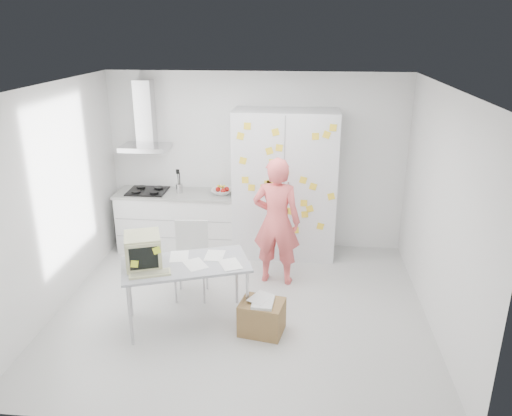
# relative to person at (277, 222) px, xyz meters

# --- Properties ---
(floor) EXTENTS (4.50, 4.00, 0.02)m
(floor) POSITION_rel_person_xyz_m (-0.38, -0.76, -0.88)
(floor) COLOR silver
(floor) RESTS_ON ground
(walls) EXTENTS (4.52, 4.01, 2.70)m
(walls) POSITION_rel_person_xyz_m (-0.38, -0.04, 0.48)
(walls) COLOR white
(walls) RESTS_ON ground
(ceiling) EXTENTS (4.50, 4.00, 0.02)m
(ceiling) POSITION_rel_person_xyz_m (-0.38, -0.76, 1.83)
(ceiling) COLOR white
(ceiling) RESTS_ON walls
(counter_run) EXTENTS (1.84, 0.63, 1.28)m
(counter_run) POSITION_rel_person_xyz_m (-1.58, 0.94, -0.40)
(counter_run) COLOR white
(counter_run) RESTS_ON ground
(range_hood) EXTENTS (0.70, 0.48, 1.01)m
(range_hood) POSITION_rel_person_xyz_m (-2.03, 1.07, 1.08)
(range_hood) COLOR silver
(range_hood) RESTS_ON walls
(tall_cabinet) EXTENTS (1.50, 0.68, 2.20)m
(tall_cabinet) POSITION_rel_person_xyz_m (0.07, 0.91, 0.23)
(tall_cabinet) COLOR silver
(tall_cabinet) RESTS_ON ground
(person) EXTENTS (0.69, 0.50, 1.75)m
(person) POSITION_rel_person_xyz_m (0.00, 0.00, 0.00)
(person) COLOR #F96161
(person) RESTS_ON ground
(desk) EXTENTS (1.58, 1.15, 1.13)m
(desk) POSITION_rel_person_xyz_m (-1.26, -1.18, -0.01)
(desk) COLOR #A6A8B1
(desk) RESTS_ON ground
(chair) EXTENTS (0.48, 0.48, 0.98)m
(chair) POSITION_rel_person_xyz_m (-1.06, -0.44, -0.32)
(chair) COLOR silver
(chair) RESTS_ON ground
(cardboard_box) EXTENTS (0.55, 0.47, 0.42)m
(cardboard_box) POSITION_rel_person_xyz_m (-0.09, -1.24, -0.67)
(cardboard_box) COLOR olive
(cardboard_box) RESTS_ON ground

